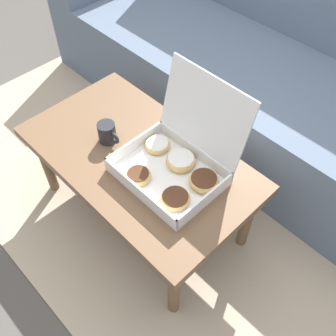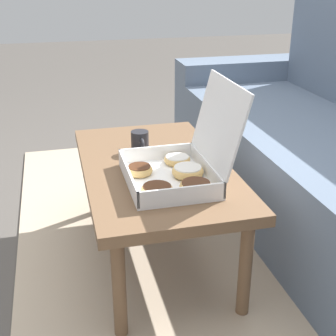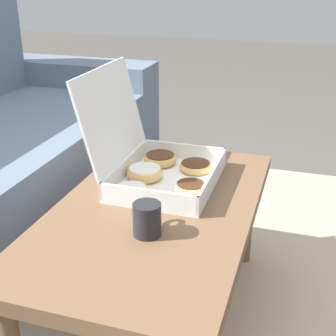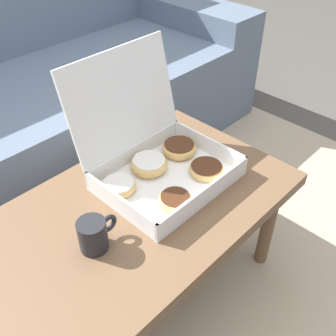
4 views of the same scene
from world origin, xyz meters
name	(u,v)px [view 4 (image 4 of 4)]	position (x,y,z in m)	size (l,w,h in m)	color
ground_plane	(127,287)	(0.00, 0.00, 0.00)	(12.00, 12.00, 0.00)	#514C47
area_rug	(75,239)	(0.00, 0.30, 0.01)	(2.61, 1.82, 0.01)	tan
coffee_table	(132,222)	(0.00, -0.05, 0.37)	(0.94, 0.54, 0.41)	brown
pastry_box	(159,159)	(0.16, 0.00, 0.47)	(0.37, 0.36, 0.34)	white
coffee_mug	(94,234)	(-0.14, -0.08, 0.45)	(0.11, 0.07, 0.09)	#232328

